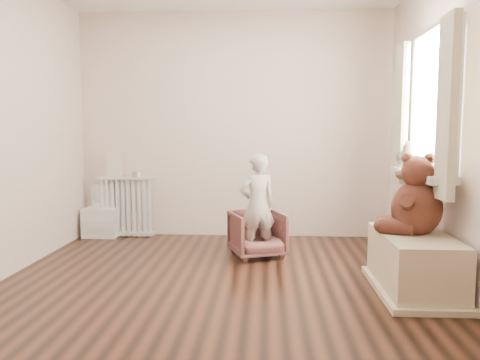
# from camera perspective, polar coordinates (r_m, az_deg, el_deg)

# --- Properties ---
(floor) EXTENTS (3.60, 3.60, 0.01)m
(floor) POSITION_cam_1_polar(r_m,az_deg,el_deg) (3.88, -2.66, -12.52)
(floor) COLOR black
(floor) RESTS_ON ground
(back_wall) EXTENTS (3.60, 0.02, 2.60)m
(back_wall) POSITION_cam_1_polar(r_m,az_deg,el_deg) (5.48, -0.76, 6.66)
(back_wall) COLOR silver
(back_wall) RESTS_ON ground
(front_wall) EXTENTS (3.60, 0.02, 2.60)m
(front_wall) POSITION_cam_1_polar(r_m,az_deg,el_deg) (1.90, -8.50, 8.18)
(front_wall) COLOR silver
(front_wall) RESTS_ON ground
(right_wall) EXTENTS (0.02, 3.60, 2.60)m
(right_wall) POSITION_cam_1_polar(r_m,az_deg,el_deg) (3.93, 24.56, 6.47)
(right_wall) COLOR silver
(right_wall) RESTS_ON ground
(window) EXTENTS (0.03, 0.90, 1.10)m
(window) POSITION_cam_1_polar(r_m,az_deg,el_deg) (4.20, 22.64, 8.52)
(window) COLOR white
(window) RESTS_ON right_wall
(window_sill) EXTENTS (0.22, 1.10, 0.06)m
(window_sill) POSITION_cam_1_polar(r_m,az_deg,el_deg) (4.18, 21.17, 0.63)
(window_sill) COLOR silver
(window_sill) RESTS_ON right_wall
(curtain_left) EXTENTS (0.06, 0.26, 1.30)m
(curtain_left) POSITION_cam_1_polar(r_m,az_deg,el_deg) (3.62, 23.95, 8.02)
(curtain_left) COLOR beige
(curtain_left) RESTS_ON right_wall
(curtain_right) EXTENTS (0.06, 0.26, 1.30)m
(curtain_right) POSITION_cam_1_polar(r_m,az_deg,el_deg) (4.71, 19.03, 7.58)
(curtain_right) COLOR beige
(curtain_right) RESTS_ON right_wall
(radiator) EXTENTS (0.67, 0.13, 0.70)m
(radiator) POSITION_cam_1_polar(r_m,az_deg,el_deg) (5.65, -13.76, -2.79)
(radiator) COLOR silver
(radiator) RESTS_ON floor
(paper_doll) EXTENTS (0.18, 0.02, 0.30)m
(paper_doll) POSITION_cam_1_polar(r_m,az_deg,el_deg) (5.64, -15.09, 1.91)
(paper_doll) COLOR beige
(paper_doll) RESTS_ON radiator
(tin_a) EXTENTS (0.11, 0.11, 0.07)m
(tin_a) POSITION_cam_1_polar(r_m,az_deg,el_deg) (5.57, -12.46, 0.70)
(tin_a) COLOR #A59E8C
(tin_a) RESTS_ON radiator
(toy_vanity) EXTENTS (0.39, 0.28, 0.62)m
(toy_vanity) POSITION_cam_1_polar(r_m,az_deg,el_deg) (5.73, -16.54, -3.91)
(toy_vanity) COLOR silver
(toy_vanity) RESTS_ON floor
(armchair) EXTENTS (0.62, 0.63, 0.45)m
(armchair) POSITION_cam_1_polar(r_m,az_deg,el_deg) (4.63, 2.11, -6.60)
(armchair) COLOR brown
(armchair) RESTS_ON floor
(child) EXTENTS (0.42, 0.35, 1.00)m
(child) POSITION_cam_1_polar(r_m,az_deg,el_deg) (4.53, 2.11, -3.10)
(child) COLOR beige
(child) RESTS_ON armchair
(toy_bench) EXTENTS (0.50, 0.95, 0.45)m
(toy_bench) POSITION_cam_1_polar(r_m,az_deg,el_deg) (3.88, 20.47, -9.80)
(toy_bench) COLOR beige
(toy_bench) RESTS_ON floor
(teddy_bear) EXTENTS (0.60, 0.53, 0.61)m
(teddy_bear) POSITION_cam_1_polar(r_m,az_deg,el_deg) (3.82, 20.75, -2.84)
(teddy_bear) COLOR #3B1A11
(teddy_bear) RESTS_ON toy_bench
(plush_cat) EXTENTS (0.26, 0.33, 0.24)m
(plush_cat) POSITION_cam_1_polar(r_m,az_deg,el_deg) (4.53, 19.63, 2.70)
(plush_cat) COLOR #6A6258
(plush_cat) RESTS_ON window_sill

